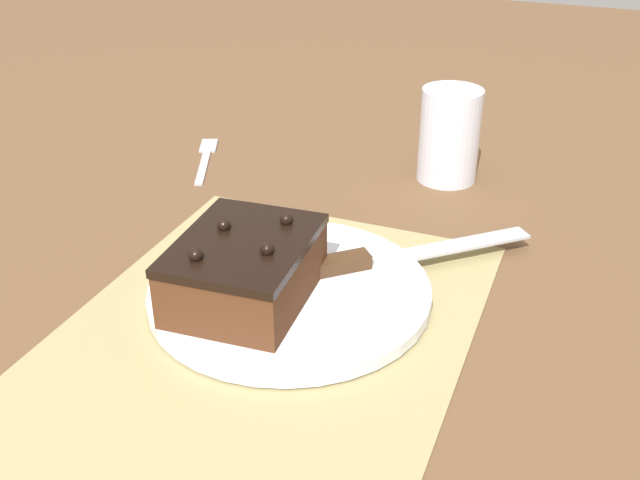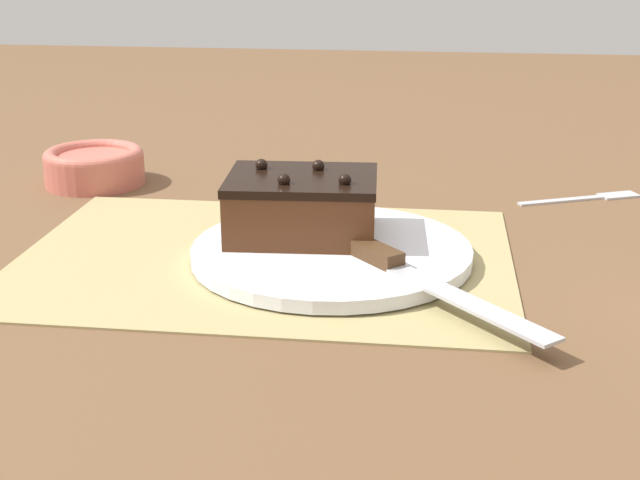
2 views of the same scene
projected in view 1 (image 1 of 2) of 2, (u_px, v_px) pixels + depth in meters
The scene contains 7 objects.
ground_plane at pixel (261, 338), 0.64m from camera, with size 3.00×3.00×0.00m, color brown.
placemat_woven at pixel (261, 336), 0.64m from camera, with size 0.46×0.34×0.00m, color tan.
cake_plate at pixel (286, 290), 0.69m from camera, with size 0.26×0.26×0.01m.
chocolate_cake at pixel (245, 269), 0.65m from camera, with size 0.15×0.12×0.07m.
serving_knife at pixel (370, 259), 0.72m from camera, with size 0.19×0.21×0.01m.
drinking_glass at pixel (449, 135), 0.90m from camera, with size 0.07×0.07×0.11m.
dessert_fork at pixel (206, 156), 0.99m from camera, with size 0.14×0.07×0.01m.
Camera 1 is at (0.46, 0.24, 0.39)m, focal length 42.00 mm.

